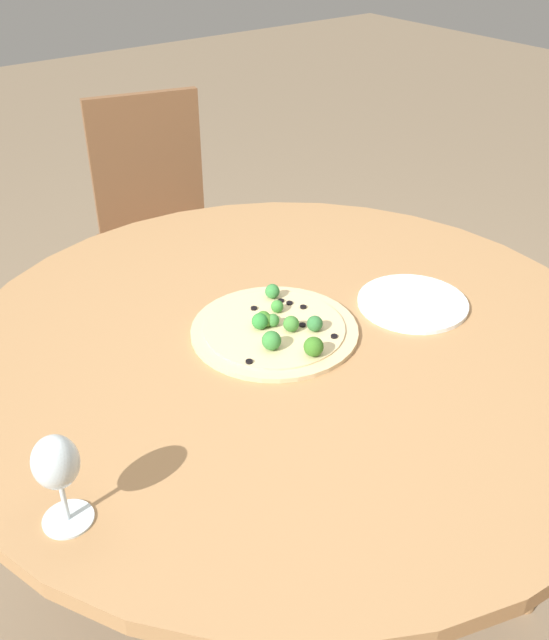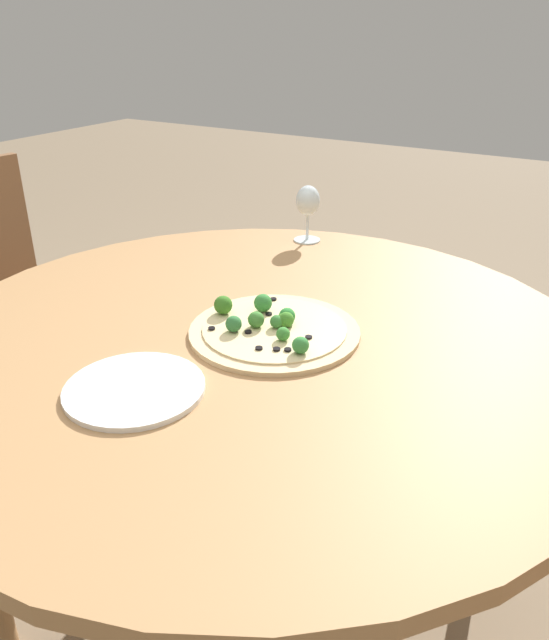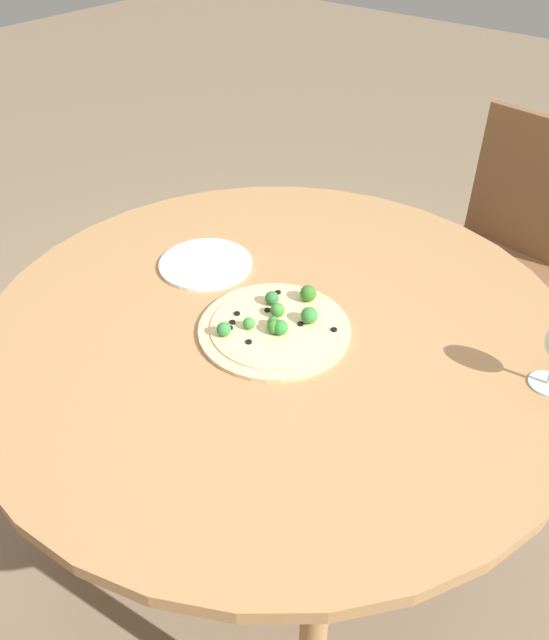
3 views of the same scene
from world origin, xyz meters
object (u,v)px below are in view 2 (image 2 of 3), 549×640
object	(u,v)px
pizza	(272,328)
plate_near	(135,389)
wine_glass	(308,203)
chair_2	(4,308)

from	to	relation	value
pizza	plate_near	distance (m)	0.32
pizza	wine_glass	distance (m)	0.59
pizza	plate_near	size ratio (longest dim) A/B	1.43
chair_2	pizza	bearing A→B (deg)	-88.88
chair_2	plate_near	distance (m)	1.09
chair_2	plate_near	bearing A→B (deg)	-106.15
pizza	wine_glass	size ratio (longest dim) A/B	2.18
wine_glass	plate_near	size ratio (longest dim) A/B	0.66
chair_2	pizza	size ratio (longest dim) A/B	2.76
chair_2	wine_glass	world-z (taller)	chair_2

